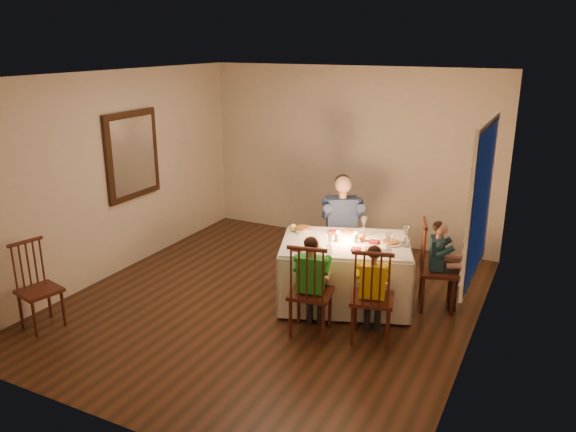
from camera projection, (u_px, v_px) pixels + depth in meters
The scene contains 26 objects.
ground at pixel (271, 302), 6.62m from camera, with size 5.00×5.00×0.00m, color black.
wall_left at pixel (116, 175), 7.19m from camera, with size 0.02×5.00×2.60m, color #BAB09F.
wall_right at pixel (481, 224), 5.26m from camera, with size 0.02×5.00×2.60m, color #BAB09F.
wall_back at pixel (350, 155), 8.35m from camera, with size 4.50×0.02×2.60m, color #BAB09F.
ceiling at pixel (269, 75), 5.83m from camera, with size 5.00×5.00×0.00m, color white.
dining_table at pixel (345, 260), 6.43m from camera, with size 1.73×1.49×0.73m.
chair_adult at pixel (341, 275), 7.38m from camera, with size 0.43×0.41×1.03m, color #37170F, non-canonical shape.
chair_near_left at pixel (310, 333), 5.92m from camera, with size 0.43×0.41×1.03m, color #37170F, non-canonical shape.
chair_near_right at pixel (370, 339), 5.80m from camera, with size 0.43×0.41×1.03m, color #37170F, non-canonical shape.
chair_end at pixel (435, 307), 6.48m from camera, with size 0.43×0.41×1.03m, color #37170F, non-canonical shape.
chair_extra at pixel (45, 327), 6.05m from camera, with size 0.39×0.37×0.95m, color #37170F, non-canonical shape.
adult at pixel (341, 275), 7.38m from camera, with size 0.51×0.47×1.34m, color navy, non-canonical shape.
child_green at pixel (310, 333), 5.92m from camera, with size 0.36×0.33×1.08m, color green, non-canonical shape.
child_yellow at pixel (370, 339), 5.80m from camera, with size 0.34×0.31×1.04m, color yellow, non-canonical shape.
child_teal at pixel (435, 307), 6.48m from camera, with size 0.34×0.31×1.04m, color #172D39, non-canonical shape.
setting_adult at pixel (349, 233), 6.64m from camera, with size 0.26×0.26×0.02m, color white.
setting_green at pixel (313, 250), 6.09m from camera, with size 0.26×0.26×0.02m, color white.
setting_yellow at pixel (373, 250), 6.08m from camera, with size 0.26×0.26×0.02m, color white.
setting_teal at pixel (390, 243), 6.30m from camera, with size 0.26×0.26×0.02m, color white.
candle_left at pixel (337, 237), 6.36m from camera, with size 0.06×0.06×0.10m, color silver.
candle_right at pixel (355, 238), 6.34m from camera, with size 0.06×0.06×0.10m, color silver.
squash at pixel (293, 228), 6.71m from camera, with size 0.09×0.09×0.09m, color #F6F841.
orange_fruit at pixel (362, 238), 6.38m from camera, with size 0.08×0.08×0.08m, color orange.
serving_bowl at pixel (303, 230), 6.68m from camera, with size 0.22×0.22×0.05m, color white.
wall_mirror at pixel (132, 155), 7.37m from camera, with size 0.06×0.95×1.15m.
window_blinds at pixel (480, 201), 5.30m from camera, with size 0.07×1.34×1.54m.
Camera 1 is at (2.87, -5.27, 2.97)m, focal length 35.00 mm.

